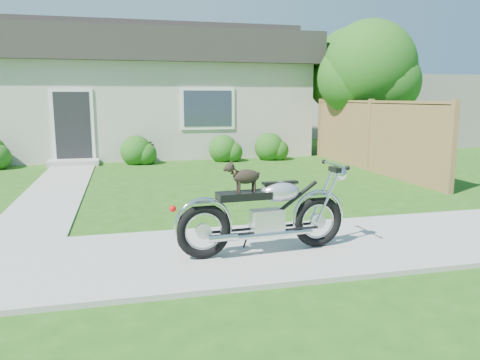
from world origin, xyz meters
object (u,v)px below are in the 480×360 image
(house, at_px, (124,91))
(motorcycle_with_dog, at_px, (267,213))
(fence, at_px, (370,135))
(potted_plant_right, at_px, (149,152))
(tree_near, at_px, (374,71))
(tree_far, at_px, (358,73))

(house, distance_m, motorcycle_with_dog, 12.37)
(motorcycle_with_dog, bearing_deg, house, 93.54)
(fence, relative_size, potted_plant_right, 9.70)
(house, xyz_separation_m, motorcycle_with_dog, (1.59, -12.17, -1.61))
(tree_near, relative_size, motorcycle_with_dog, 1.90)
(tree_far, height_order, potted_plant_right, tree_far)
(tree_far, xyz_separation_m, motorcycle_with_dog, (-6.14, -9.45, -2.22))
(fence, xyz_separation_m, potted_plant_right, (-5.66, 2.80, -0.60))
(house, relative_size, potted_plant_right, 18.47)
(potted_plant_right, bearing_deg, fence, -26.30)
(potted_plant_right, xyz_separation_m, motorcycle_with_dog, (0.95, -8.72, 0.20))
(tree_far, bearing_deg, motorcycle_with_dog, -122.99)
(house, relative_size, tree_near, 2.98)
(tree_near, height_order, motorcycle_with_dog, tree_near)
(house, distance_m, tree_far, 8.21)
(tree_far, distance_m, potted_plant_right, 7.53)
(house, xyz_separation_m, fence, (6.30, -6.24, -1.22))
(tree_near, xyz_separation_m, tree_far, (0.45, 1.88, 0.05))
(motorcycle_with_dog, bearing_deg, tree_far, 53.09)
(fence, bearing_deg, potted_plant_right, 153.70)
(tree_near, xyz_separation_m, potted_plant_right, (-6.64, 1.15, -2.37))
(motorcycle_with_dog, bearing_deg, potted_plant_right, 92.33)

